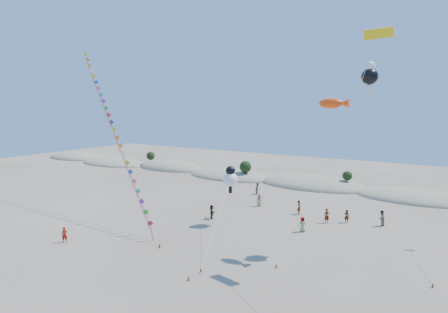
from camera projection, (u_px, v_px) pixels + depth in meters
ground at (106, 300)px, 26.76m from camera, size 160.00×160.00×0.00m
dune_ridge at (317, 185)px, 64.33m from camera, size 145.30×11.49×5.57m
kite_train at (112, 124)px, 47.60m from camera, size 25.77×12.78×22.23m
fish_kite at (333, 104)px, 34.03m from camera, size 9.05×12.63×14.48m
cartoon_kite_low at (230, 178)px, 43.27m from camera, size 5.36×13.32×6.88m
cartoon_kite_high at (370, 75)px, 35.00m from camera, size 6.11×10.17×17.91m
parafoil_kite at (377, 37)px, 30.87m from camera, size 4.17×14.59×20.17m
flyer_foreground at (65, 235)px, 37.89m from camera, size 0.68×0.67×1.58m
beachgoers at (324, 215)px, 44.60m from camera, size 32.20×15.46×1.84m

